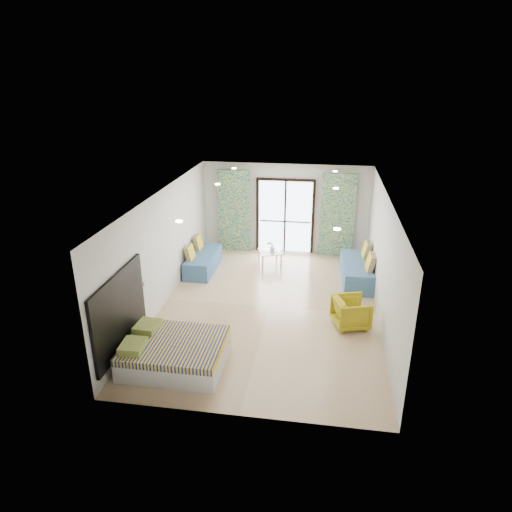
# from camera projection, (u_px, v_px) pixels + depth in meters

# --- Properties ---
(floor) EXTENTS (5.00, 7.50, 0.01)m
(floor) POSITION_uv_depth(u_px,v_px,m) (269.00, 307.00, 10.79)
(floor) COLOR tan
(floor) RESTS_ON ground
(ceiling) EXTENTS (5.00, 7.50, 0.01)m
(ceiling) POSITION_uv_depth(u_px,v_px,m) (270.00, 195.00, 9.79)
(ceiling) COLOR silver
(ceiling) RESTS_ON ground
(wall_back) EXTENTS (5.00, 0.01, 2.70)m
(wall_back) POSITION_uv_depth(u_px,v_px,m) (285.00, 209.00, 13.73)
(wall_back) COLOR silver
(wall_back) RESTS_ON ground
(wall_front) EXTENTS (5.00, 0.01, 2.70)m
(wall_front) POSITION_uv_depth(u_px,v_px,m) (238.00, 344.00, 6.85)
(wall_front) COLOR silver
(wall_front) RESTS_ON ground
(wall_left) EXTENTS (0.01, 7.50, 2.70)m
(wall_left) POSITION_uv_depth(u_px,v_px,m) (164.00, 248.00, 10.65)
(wall_left) COLOR silver
(wall_left) RESTS_ON ground
(wall_right) EXTENTS (0.01, 7.50, 2.70)m
(wall_right) POSITION_uv_depth(u_px,v_px,m) (383.00, 260.00, 9.94)
(wall_right) COLOR silver
(wall_right) RESTS_ON ground
(balcony_door) EXTENTS (1.76, 0.08, 2.28)m
(balcony_door) POSITION_uv_depth(u_px,v_px,m) (285.00, 212.00, 13.74)
(balcony_door) COLOR black
(balcony_door) RESTS_ON floor
(balcony_rail) EXTENTS (1.52, 0.03, 0.04)m
(balcony_rail) POSITION_uv_depth(u_px,v_px,m) (285.00, 221.00, 13.86)
(balcony_rail) COLOR #595451
(balcony_rail) RESTS_ON balcony_door
(curtain_left) EXTENTS (1.00, 0.10, 2.50)m
(curtain_left) POSITION_uv_depth(u_px,v_px,m) (234.00, 211.00, 13.82)
(curtain_left) COLOR beige
(curtain_left) RESTS_ON floor
(curtain_right) EXTENTS (1.00, 0.10, 2.50)m
(curtain_right) POSITION_uv_depth(u_px,v_px,m) (337.00, 216.00, 13.38)
(curtain_right) COLOR beige
(curtain_right) RESTS_ON floor
(downlight_a) EXTENTS (0.12, 0.12, 0.02)m
(downlight_a) POSITION_uv_depth(u_px,v_px,m) (179.00, 221.00, 8.17)
(downlight_a) COLOR #FFE0B2
(downlight_a) RESTS_ON ceiling
(downlight_b) EXTENTS (0.12, 0.12, 0.02)m
(downlight_b) POSITION_uv_depth(u_px,v_px,m) (337.00, 229.00, 7.77)
(downlight_b) COLOR #FFE0B2
(downlight_b) RESTS_ON ceiling
(downlight_c) EXTENTS (0.12, 0.12, 0.02)m
(downlight_c) POSITION_uv_depth(u_px,v_px,m) (218.00, 184.00, 10.92)
(downlight_c) COLOR #FFE0B2
(downlight_c) RESTS_ON ceiling
(downlight_d) EXTENTS (0.12, 0.12, 0.02)m
(downlight_d) POSITION_uv_depth(u_px,v_px,m) (336.00, 188.00, 10.52)
(downlight_d) COLOR #FFE0B2
(downlight_d) RESTS_ON ceiling
(downlight_e) EXTENTS (0.12, 0.12, 0.02)m
(downlight_e) POSITION_uv_depth(u_px,v_px,m) (234.00, 168.00, 12.75)
(downlight_e) COLOR #FFE0B2
(downlight_e) RESTS_ON ceiling
(downlight_f) EXTENTS (0.12, 0.12, 0.02)m
(downlight_f) POSITION_uv_depth(u_px,v_px,m) (335.00, 171.00, 12.35)
(downlight_f) COLOR #FFE0B2
(downlight_f) RESTS_ON ceiling
(headboard) EXTENTS (0.06, 2.10, 1.50)m
(headboard) POSITION_uv_depth(u_px,v_px,m) (120.00, 312.00, 8.40)
(headboard) COLOR black
(headboard) RESTS_ON floor
(switch_plate) EXTENTS (0.02, 0.10, 0.10)m
(switch_plate) POSITION_uv_depth(u_px,v_px,m) (145.00, 283.00, 9.55)
(switch_plate) COLOR silver
(switch_plate) RESTS_ON wall_left
(bed) EXTENTS (1.83, 1.49, 0.63)m
(bed) POSITION_uv_depth(u_px,v_px,m) (174.00, 353.00, 8.55)
(bed) COLOR silver
(bed) RESTS_ON floor
(daybed_left) EXTENTS (0.68, 1.76, 0.87)m
(daybed_left) POSITION_uv_depth(u_px,v_px,m) (203.00, 261.00, 12.72)
(daybed_left) COLOR #3B608D
(daybed_left) RESTS_ON floor
(daybed_right) EXTENTS (0.83, 1.96, 0.95)m
(daybed_right) POSITION_uv_depth(u_px,v_px,m) (357.00, 271.00, 12.03)
(daybed_right) COLOR #3B608D
(daybed_right) RESTS_ON floor
(coffee_table) EXTENTS (0.79, 0.79, 0.71)m
(coffee_table) POSITION_uv_depth(u_px,v_px,m) (270.00, 253.00, 13.06)
(coffee_table) COLOR silver
(coffee_table) RESTS_ON floor
(vase) EXTENTS (0.18, 0.18, 0.17)m
(vase) POSITION_uv_depth(u_px,v_px,m) (272.00, 248.00, 13.07)
(vase) COLOR white
(vase) RESTS_ON coffee_table
(armchair) EXTENTS (0.85, 0.88, 0.73)m
(armchair) POSITION_uv_depth(u_px,v_px,m) (351.00, 311.00, 9.84)
(armchair) COLOR #AF9D16
(armchair) RESTS_ON floor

